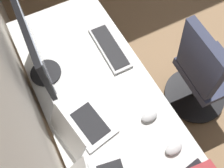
{
  "coord_description": "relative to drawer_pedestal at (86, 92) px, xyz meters",
  "views": [
    {
      "loc": [
        -0.55,
        2.23,
        2.08
      ],
      "look_at": [
        -0.03,
        1.95,
        0.95
      ],
      "focal_mm": 38.04,
      "sensor_mm": 36.0,
      "label": 1
    }
  ],
  "objects": [
    {
      "name": "desk",
      "position": [
        -0.31,
        -0.03,
        0.31
      ],
      "size": [
        1.83,
        0.71,
        0.73
      ],
      "color": "white",
      "rests_on": "ground"
    },
    {
      "name": "drawer_pedestal",
      "position": [
        0.0,
        0.0,
        0.0
      ],
      "size": [
        0.4,
        0.51,
        0.69
      ],
      "color": "white",
      "rests_on": "ground"
    },
    {
      "name": "monitor_primary",
      "position": [
        0.06,
        0.21,
        0.65
      ],
      "size": [
        0.54,
        0.2,
        0.46
      ],
      "color": "black",
      "rests_on": "desk"
    },
    {
      "name": "laptop_left",
      "position": [
        -0.4,
        0.16,
        0.43
      ],
      "size": [
        0.33,
        0.34,
        0.2
      ],
      "color": "white",
      "rests_on": "desk"
    },
    {
      "name": "keyboard_main",
      "position": [
        0.04,
        -0.25,
        0.39
      ],
      "size": [
        0.42,
        0.15,
        0.02
      ],
      "color": "silver",
      "rests_on": "desk"
    },
    {
      "name": "mouse_main",
      "position": [
        -0.51,
        -0.22,
        0.4
      ],
      "size": [
        0.06,
        0.1,
        0.03
      ],
      "primitive_type": "ellipsoid",
      "color": "silver",
      "rests_on": "desk"
    },
    {
      "name": "mouse_spare",
      "position": [
        -0.74,
        -0.24,
        0.4
      ],
      "size": [
        0.06,
        0.1,
        0.03
      ],
      "primitive_type": "ellipsoid",
      "color": "silver",
      "rests_on": "desk"
    },
    {
      "name": "office_chair",
      "position": [
        -0.36,
        -0.86,
        0.11
      ],
      "size": [
        0.56,
        0.57,
        0.97
      ],
      "color": "#383D56",
      "rests_on": "ground"
    }
  ]
}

